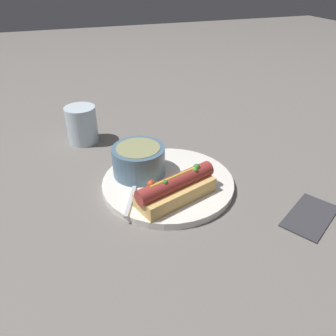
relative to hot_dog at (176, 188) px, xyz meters
name	(u,v)px	position (x,y,z in m)	size (l,w,h in m)	color
ground_plane	(168,186)	(0.01, 0.06, -0.04)	(4.00, 4.00, 0.00)	slate
dinner_plate	(168,183)	(0.01, 0.06, -0.03)	(0.27, 0.27, 0.01)	white
hot_dog	(176,188)	(0.00, 0.00, 0.00)	(0.16, 0.10, 0.06)	#DBAD60
soup_bowl	(139,159)	(-0.04, 0.11, 0.01)	(0.11, 0.11, 0.06)	slate
spoon	(136,181)	(-0.06, 0.07, -0.02)	(0.07, 0.14, 0.01)	#B7B7BC
drinking_glass	(82,125)	(-0.13, 0.32, 0.01)	(0.08, 0.08, 0.09)	silver
napkin	(310,216)	(0.22, -0.11, -0.03)	(0.14, 0.12, 0.01)	#333338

